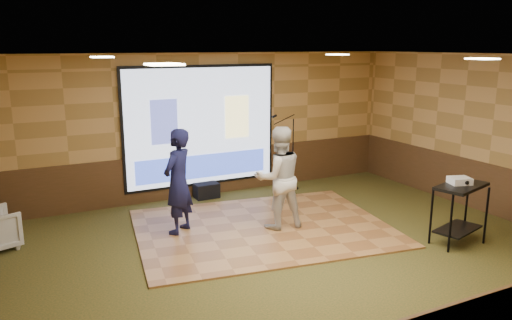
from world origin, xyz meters
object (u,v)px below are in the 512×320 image
dance_floor (263,228)px  mic_stand (290,167)px  player_right (279,178)px  duffel_bag (206,190)px  projector (460,181)px  projector_screen (202,127)px  av_table (460,202)px  player_left (178,181)px

dance_floor → mic_stand: bearing=48.7°
player_right → duffel_bag: size_ratio=3.58×
projector → projector_screen: bearing=140.3°
dance_floor → player_right: (0.25, -0.11, 0.91)m
projector_screen → duffel_bag: size_ratio=6.66×
player_right → av_table: player_right is taller
av_table → mic_stand: bearing=101.7°
projector → dance_floor: bearing=159.8°
dance_floor → projector: (2.51, -1.96, 1.03)m
player_right → projector: player_right is taller
projector_screen → player_left: size_ratio=1.86×
projector_screen → projector: 5.12m
dance_floor → projector: bearing=-37.9°
dance_floor → av_table: bearing=-38.7°
mic_stand → duffel_bag: bearing=175.0°
projector_screen → dance_floor: projector_screen is taller
av_table → projector: projector is taller
projector → mic_stand: mic_stand is taller
av_table → mic_stand: mic_stand is taller
dance_floor → player_right: 0.95m
dance_floor → player_right: size_ratio=2.42×
dance_floor → player_right: bearing=-23.5°
player_right → mic_stand: (1.45, 2.03, -0.43)m
projector_screen → duffel_bag: bearing=-88.5°
dance_floor → player_left: (-1.38, 0.44, 0.91)m
projector → av_table: bearing=-79.0°
duffel_bag → dance_floor: bearing=-84.1°
player_left → dance_floor: bearing=122.1°
projector → duffel_bag: projector is taller
player_right → duffel_bag: (-0.47, 2.26, -0.77)m
mic_stand → duffel_bag: (-1.92, 0.23, -0.34)m
player_left → projector: 4.57m
av_table → projector: size_ratio=3.11×
player_left → av_table: size_ratio=1.80×
projector_screen → mic_stand: projector_screen is taller
projector_screen → av_table: size_ratio=3.35×
dance_floor → av_table: 3.28m
av_table → duffel_bag: (-2.73, 4.16, -0.54)m
dance_floor → projector_screen: bearing=95.6°
duffel_bag → projector: bearing=-56.4°
projector_screen → dance_floor: 2.77m
player_right → mic_stand: player_right is taller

